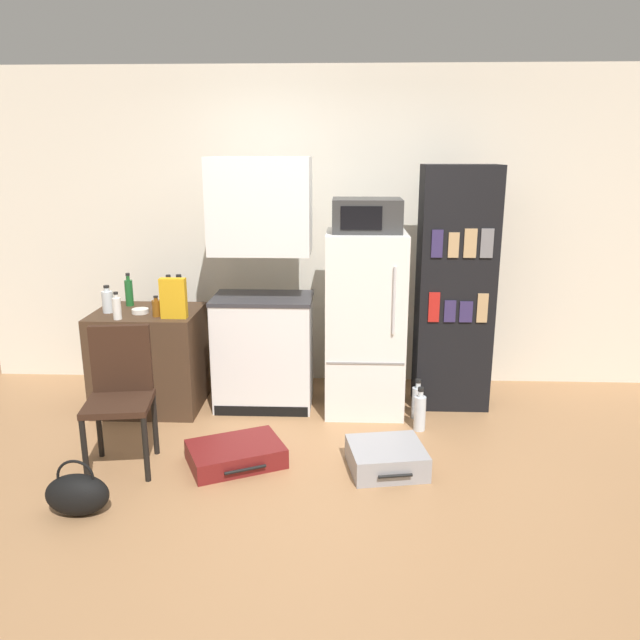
# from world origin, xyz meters

# --- Properties ---
(ground_plane) EXTENTS (24.00, 24.00, 0.00)m
(ground_plane) POSITION_xyz_m (0.00, 0.00, 0.00)
(ground_plane) COLOR #A3754C
(wall_back) EXTENTS (6.40, 0.10, 2.66)m
(wall_back) POSITION_xyz_m (0.20, 2.00, 1.33)
(wall_back) COLOR silver
(wall_back) RESTS_ON ground_plane
(side_table) EXTENTS (0.80, 0.65, 0.79)m
(side_table) POSITION_xyz_m (-1.38, 1.28, 0.39)
(side_table) COLOR #422D1E
(side_table) RESTS_ON ground_plane
(kitchen_hutch) EXTENTS (0.77, 0.51, 1.94)m
(kitchen_hutch) POSITION_xyz_m (-0.48, 1.35, 0.91)
(kitchen_hutch) COLOR white
(kitchen_hutch) RESTS_ON ground_plane
(refrigerator) EXTENTS (0.60, 0.62, 1.40)m
(refrigerator) POSITION_xyz_m (0.31, 1.30, 0.70)
(refrigerator) COLOR white
(refrigerator) RESTS_ON ground_plane
(microwave) EXTENTS (0.51, 0.39, 0.24)m
(microwave) POSITION_xyz_m (0.31, 1.30, 1.53)
(microwave) COLOR #333333
(microwave) RESTS_ON refrigerator
(bookshelf) EXTENTS (0.57, 0.37, 1.89)m
(bookshelf) POSITION_xyz_m (1.01, 1.42, 0.94)
(bookshelf) COLOR black
(bookshelf) RESTS_ON ground_plane
(bottle_wine_dark) EXTENTS (0.07, 0.07, 0.28)m
(bottle_wine_dark) POSITION_xyz_m (-1.20, 1.30, 0.90)
(bottle_wine_dark) COLOR black
(bottle_wine_dark) RESTS_ON side_table
(bottle_clear_short) EXTENTS (0.08, 0.08, 0.21)m
(bottle_clear_short) POSITION_xyz_m (-1.66, 1.23, 0.87)
(bottle_clear_short) COLOR silver
(bottle_clear_short) RESTS_ON side_table
(bottle_green_tall) EXTENTS (0.06, 0.06, 0.27)m
(bottle_green_tall) POSITION_xyz_m (-1.57, 1.45, 0.90)
(bottle_green_tall) COLOR #1E6028
(bottle_green_tall) RESTS_ON side_table
(bottle_amber_beer) EXTENTS (0.06, 0.06, 0.16)m
(bottle_amber_beer) POSITION_xyz_m (-1.25, 1.12, 0.85)
(bottle_amber_beer) COLOR brown
(bottle_amber_beer) RESTS_ON side_table
(bottle_blue_soda) EXTENTS (0.08, 0.08, 0.26)m
(bottle_blue_soda) POSITION_xyz_m (-1.15, 1.41, 0.90)
(bottle_blue_soda) COLOR #1E47A3
(bottle_blue_soda) RESTS_ON side_table
(bottle_milk_white) EXTENTS (0.06, 0.06, 0.21)m
(bottle_milk_white) POSITION_xyz_m (-1.52, 1.03, 0.87)
(bottle_milk_white) COLOR white
(bottle_milk_white) RESTS_ON side_table
(bowl) EXTENTS (0.13, 0.13, 0.03)m
(bowl) POSITION_xyz_m (-1.41, 1.21, 0.80)
(bowl) COLOR silver
(bowl) RESTS_ON side_table
(cereal_box) EXTENTS (0.19, 0.07, 0.30)m
(cereal_box) POSITION_xyz_m (-1.11, 1.08, 0.94)
(cereal_box) COLOR gold
(cereal_box) RESTS_ON side_table
(chair) EXTENTS (0.45, 0.46, 0.91)m
(chair) POSITION_xyz_m (-1.28, 0.34, 0.54)
(chair) COLOR black
(chair) RESTS_ON ground_plane
(suitcase_large_flat) EXTENTS (0.54, 0.51, 0.16)m
(suitcase_large_flat) POSITION_xyz_m (0.43, 0.30, 0.08)
(suitcase_large_flat) COLOR #99999E
(suitcase_large_flat) RESTS_ON ground_plane
(suitcase_small_flat) EXTENTS (0.71, 0.62, 0.13)m
(suitcase_small_flat) POSITION_xyz_m (-0.55, 0.34, 0.07)
(suitcase_small_flat) COLOR maroon
(suitcase_small_flat) RESTS_ON ground_plane
(handbag) EXTENTS (0.36, 0.20, 0.33)m
(handbag) POSITION_xyz_m (-1.34, -0.28, 0.12)
(handbag) COLOR black
(handbag) RESTS_ON ground_plane
(water_bottle_front) EXTENTS (0.09, 0.09, 0.32)m
(water_bottle_front) POSITION_xyz_m (0.72, 1.11, 0.13)
(water_bottle_front) COLOR silver
(water_bottle_front) RESTS_ON ground_plane
(water_bottle_middle) EXTENTS (0.09, 0.09, 0.33)m
(water_bottle_middle) POSITION_xyz_m (0.71, 0.90, 0.14)
(water_bottle_middle) COLOR silver
(water_bottle_middle) RESTS_ON ground_plane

